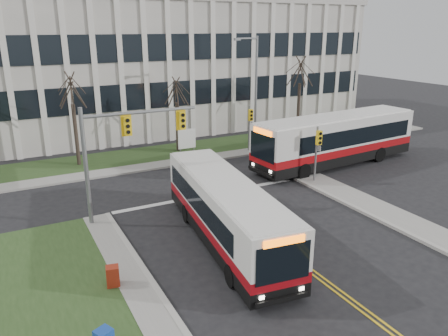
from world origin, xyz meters
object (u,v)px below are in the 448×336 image
streetlight (254,87)px  bus_main (226,213)px  bus_cross (336,141)px  newspaper_box_red (113,277)px  directory_sign (187,139)px

streetlight → bus_main: bearing=-125.7°
bus_cross → newspaper_box_red: size_ratio=14.34×
streetlight → bus_cross: size_ratio=0.68×
streetlight → directory_sign: 6.96m
bus_main → newspaper_box_red: bus_main is taller
directory_sign → newspaper_box_red: 19.52m
streetlight → directory_sign: size_ratio=4.60×
directory_sign → bus_cross: bearing=-42.9°
streetlight → directory_sign: (-5.53, 1.30, -4.02)m
directory_sign → newspaper_box_red: bearing=-121.6°
newspaper_box_red → directory_sign: bearing=70.2°
streetlight → bus_cross: (3.07, -6.70, -3.38)m
streetlight → directory_sign: streetlight is taller
bus_main → bus_cross: (13.07, 7.24, 0.30)m
directory_sign → bus_cross: bus_cross is taller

